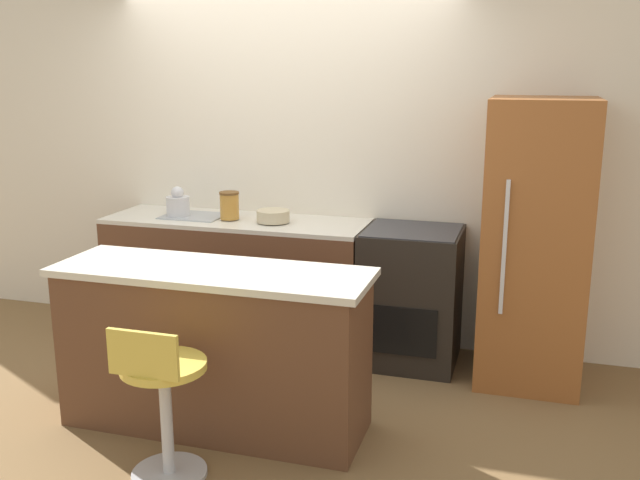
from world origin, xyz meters
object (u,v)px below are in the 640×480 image
at_px(kettle, 178,204).
at_px(mixing_bowl, 273,216).
at_px(refrigerator, 535,243).
at_px(stool_chair, 163,399).
at_px(oven_range, 411,296).

bearing_deg(kettle, mixing_bowl, 0.00).
bearing_deg(mixing_bowl, refrigerator, -0.30).
bearing_deg(mixing_bowl, stool_chair, -87.42).
relative_size(refrigerator, mixing_bowl, 7.82).
bearing_deg(refrigerator, mixing_bowl, 179.70).
height_order(stool_chair, mixing_bowl, mixing_bowl).
xyz_separation_m(stool_chair, mixing_bowl, (-0.08, 1.78, 0.55)).
distance_m(oven_range, stool_chair, 2.03).
bearing_deg(mixing_bowl, kettle, 180.00).
height_order(oven_range, kettle, kettle).
distance_m(stool_chair, kettle, 2.05).
distance_m(stool_chair, mixing_bowl, 1.87).
bearing_deg(oven_range, kettle, -178.87).
xyz_separation_m(oven_range, stool_chair, (-0.91, -1.81, -0.04)).
bearing_deg(oven_range, stool_chair, -116.54).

